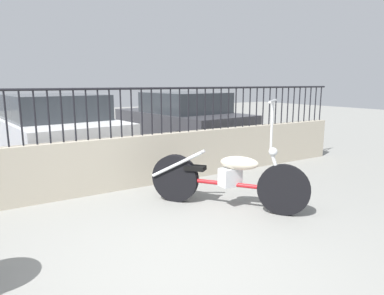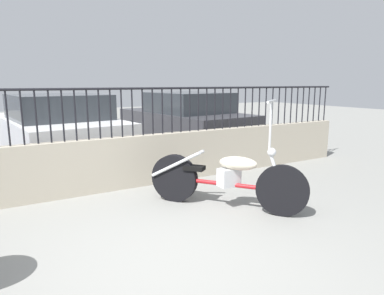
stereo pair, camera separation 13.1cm
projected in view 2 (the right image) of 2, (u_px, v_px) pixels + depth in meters
The scene contains 6 objects.
ground_plane at pixel (160, 265), 3.16m from camera, with size 40.00×40.00×0.00m, color gray.
low_wall at pixel (91, 167), 5.16m from camera, with size 10.55×0.18×0.83m.
fence_railing at pixel (87, 106), 4.98m from camera, with size 10.55×0.04×0.76m.
motorcycle_red at pixel (218, 178), 4.58m from camera, with size 1.40×1.78×1.46m.
car_white at pixel (58, 128), 7.16m from camera, with size 2.32×4.17×1.43m.
car_dark_grey at pixel (185, 120), 8.80m from camera, with size 2.18×4.07×1.42m.
Camera 2 is at (-1.20, -2.65, 1.66)m, focal length 32.00 mm.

